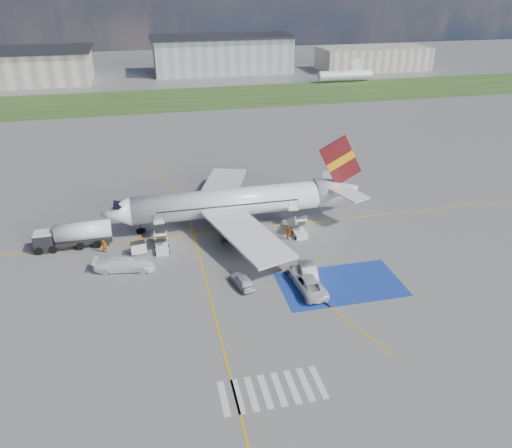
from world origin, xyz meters
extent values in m
plane|color=#60605E|center=(0.00, 0.00, 0.00)|extent=(400.00, 400.00, 0.00)
cube|color=#2D4C1E|center=(0.00, 95.00, 0.01)|extent=(400.00, 30.00, 0.01)
cube|color=gold|center=(0.00, 12.00, 0.01)|extent=(120.00, 0.20, 0.01)
cube|color=gold|center=(-5.00, -10.00, 0.01)|extent=(0.20, 60.00, 0.01)
cube|color=gold|center=(0.00, 12.00, 0.01)|extent=(20.71, 56.45, 0.01)
cube|color=navy|center=(10.00, -4.00, 0.01)|extent=(14.00, 8.00, 0.01)
cube|color=silver|center=(-6.00, -18.00, 0.01)|extent=(0.60, 4.00, 0.01)
cube|color=silver|center=(-4.80, -18.00, 0.01)|extent=(0.60, 4.00, 0.01)
cube|color=silver|center=(-3.60, -18.00, 0.01)|extent=(0.60, 4.00, 0.01)
cube|color=silver|center=(-2.40, -18.00, 0.01)|extent=(0.60, 4.00, 0.01)
cube|color=silver|center=(-1.20, -18.00, 0.01)|extent=(0.60, 4.00, 0.01)
cube|color=silver|center=(0.00, -18.00, 0.01)|extent=(0.60, 4.00, 0.01)
cube|color=silver|center=(1.20, -18.00, 0.01)|extent=(0.60, 4.00, 0.01)
cube|color=silver|center=(2.40, -18.00, 0.01)|extent=(0.60, 4.00, 0.01)
cube|color=gray|center=(20.00, 135.00, 6.00)|extent=(48.00, 18.00, 12.00)
cube|color=gray|center=(75.00, 128.00, 4.00)|extent=(40.00, 16.00, 8.00)
cylinder|color=silver|center=(0.00, 14.00, 3.40)|extent=(26.00, 3.90, 3.90)
cone|color=silver|center=(-15.00, 14.00, 3.40)|extent=(4.00, 3.90, 3.90)
cube|color=black|center=(-14.40, 14.00, 4.45)|extent=(1.67, 1.90, 0.82)
cone|color=silver|center=(16.20, 14.00, 3.80)|extent=(6.50, 3.90, 3.90)
cube|color=silver|center=(1.00, 5.50, 2.80)|extent=(9.86, 15.95, 1.40)
cube|color=silver|center=(1.00, 22.50, 2.80)|extent=(9.86, 15.95, 1.40)
cylinder|color=#38383A|center=(0.00, 8.40, 1.40)|extent=(3.40, 2.10, 2.10)
cylinder|color=#38383A|center=(0.00, 19.60, 1.40)|extent=(3.40, 2.10, 2.10)
cube|color=#550E11|center=(16.50, 14.00, 8.20)|extent=(6.62, 0.30, 7.45)
cube|color=#D7970B|center=(16.50, 14.00, 8.20)|extent=(4.36, 0.40, 3.08)
cube|color=silver|center=(16.80, 10.80, 4.50)|extent=(4.73, 5.95, 0.49)
cube|color=silver|center=(16.80, 17.20, 4.50)|extent=(4.73, 5.95, 0.49)
cube|color=black|center=(0.00, 12.04, 3.75)|extent=(19.50, 0.04, 0.18)
cube|color=black|center=(0.00, 15.96, 3.75)|extent=(19.50, 0.04, 0.18)
cube|color=silver|center=(-9.50, 9.85, 1.45)|extent=(1.40, 3.73, 2.32)
cube|color=silver|center=(-9.50, 11.75, 2.50)|extent=(1.40, 1.00, 0.12)
cylinder|color=black|center=(-10.20, 11.75, 3.05)|extent=(0.06, 0.06, 1.10)
cylinder|color=black|center=(-8.80, 11.75, 3.05)|extent=(0.06, 0.06, 1.10)
cube|color=silver|center=(-9.50, 8.25, 0.35)|extent=(1.60, 2.40, 0.70)
cube|color=silver|center=(9.00, 9.85, 1.45)|extent=(1.40, 3.73, 2.32)
cube|color=silver|center=(9.00, 11.75, 2.50)|extent=(1.40, 1.00, 0.12)
cylinder|color=black|center=(8.30, 11.75, 3.05)|extent=(0.06, 0.06, 1.10)
cylinder|color=black|center=(9.70, 11.75, 3.05)|extent=(0.06, 0.06, 1.10)
cube|color=silver|center=(9.00, 8.25, 0.35)|extent=(1.60, 2.40, 0.70)
cube|color=black|center=(-24.09, 12.15, 1.19)|extent=(2.45, 2.45, 2.38)
cylinder|color=silver|center=(-19.23, 12.28, 2.07)|extent=(7.10, 2.57, 2.38)
cube|color=black|center=(-19.23, 12.28, 0.88)|extent=(7.10, 2.57, 0.52)
cube|color=silver|center=(-12.42, 8.50, 0.81)|extent=(2.06, 1.41, 1.34)
cube|color=black|center=(-12.42, 8.50, 1.53)|extent=(1.95, 1.30, 0.11)
cube|color=silver|center=(18.33, 20.07, 0.39)|extent=(4.95, 2.53, 0.79)
cube|color=black|center=(19.49, 20.31, 1.08)|extent=(3.26, 1.80, 0.88)
imported|color=#B6B8BD|center=(-1.06, -1.78, 0.71)|extent=(2.64, 4.46, 1.42)
imported|color=#A8AAAF|center=(6.79, -1.74, 0.86)|extent=(2.68, 5.43, 1.71)
imported|color=silver|center=(6.02, -3.69, 1.08)|extent=(2.89, 5.86, 2.16)
imported|color=white|center=(-14.16, 4.78, 1.05)|extent=(5.68, 3.08, 2.11)
imported|color=#F5580C|center=(-12.07, 10.06, 0.89)|extent=(0.77, 0.74, 1.77)
imported|color=orange|center=(-16.66, 9.68, 0.88)|extent=(1.08, 1.06, 1.76)
imported|color=#DD5D0B|center=(7.17, 7.81, 0.95)|extent=(0.83, 1.20, 1.90)
camera|label=1|loc=(-10.32, -48.57, 31.91)|focal=35.00mm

